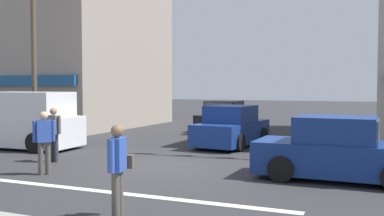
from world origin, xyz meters
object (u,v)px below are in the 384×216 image
at_px(sedan_crossing_rightbound, 339,152).
at_px(pedestrian_far_side, 53,131).
at_px(pedestrian_mid_crossing, 44,139).
at_px(utility_pole_near_left, 34,51).
at_px(van_parked_curbside, 22,121).
at_px(sedan_crossing_center, 224,118).
at_px(pedestrian_foreground_with_bag, 118,166).
at_px(sedan_waiting_far, 232,128).
at_px(traffic_light_mast, 367,23).

bearing_deg(sedan_crossing_rightbound, pedestrian_far_side, -175.35).
xyz_separation_m(sedan_crossing_rightbound, pedestrian_mid_crossing, (-7.19, -2.35, 0.24)).
relative_size(utility_pole_near_left, van_parked_curbside, 1.59).
distance_m(van_parked_curbside, pedestrian_mid_crossing, 5.66).
bearing_deg(sedan_crossing_center, pedestrian_mid_crossing, -93.18).
distance_m(sedan_crossing_center, pedestrian_mid_crossing, 12.38).
height_order(sedan_crossing_rightbound, pedestrian_foreground_with_bag, pedestrian_foreground_with_bag).
bearing_deg(pedestrian_foreground_with_bag, sedan_waiting_far, 96.93).
bearing_deg(pedestrian_foreground_with_bag, sedan_crossing_center, 102.36).
distance_m(traffic_light_mast, pedestrian_foreground_with_bag, 9.79).
height_order(utility_pole_near_left, sedan_crossing_rightbound, utility_pole_near_left).
height_order(traffic_light_mast, sedan_crossing_rightbound, traffic_light_mast).
bearing_deg(traffic_light_mast, van_parked_curbside, -170.08).
bearing_deg(pedestrian_mid_crossing, sedan_waiting_far, 69.38).
xyz_separation_m(pedestrian_mid_crossing, pedestrian_far_side, (-1.13, 1.67, 0.00)).
xyz_separation_m(utility_pole_near_left, van_parked_curbside, (1.69, -2.50, -2.87)).
relative_size(van_parked_curbside, sedan_crossing_rightbound, 1.14).
xyz_separation_m(sedan_waiting_far, van_parked_curbside, (-7.06, -3.65, 0.29)).
height_order(pedestrian_foreground_with_bag, pedestrian_far_side, same).
height_order(pedestrian_foreground_with_bag, pedestrian_mid_crossing, same).
xyz_separation_m(sedan_waiting_far, sedan_crossing_center, (-2.07, 5.02, 0.00)).
relative_size(sedan_waiting_far, sedan_crossing_rightbound, 1.03).
bearing_deg(utility_pole_near_left, pedestrian_foreground_with_bag, -41.54).
xyz_separation_m(sedan_crossing_rightbound, pedestrian_far_side, (-8.31, -0.68, 0.24)).
bearing_deg(sedan_crossing_center, pedestrian_far_side, -99.63).
bearing_deg(van_parked_curbside, sedan_waiting_far, 27.37).
relative_size(van_parked_curbside, pedestrian_mid_crossing, 2.81).
bearing_deg(traffic_light_mast, utility_pole_near_left, 178.27).
bearing_deg(pedestrian_mid_crossing, pedestrian_far_side, 123.93).
height_order(sedan_crossing_rightbound, pedestrian_mid_crossing, pedestrian_mid_crossing).
distance_m(sedan_crossing_rightbound, pedestrian_mid_crossing, 7.57).
bearing_deg(sedan_crossing_center, pedestrian_foreground_with_bag, -77.64).
height_order(sedan_waiting_far, sedan_crossing_rightbound, same).
bearing_deg(pedestrian_foreground_with_bag, pedestrian_far_side, 139.75).
bearing_deg(traffic_light_mast, pedestrian_mid_crossing, -143.02).
distance_m(sedan_waiting_far, pedestrian_far_side, 6.87).
xyz_separation_m(van_parked_curbside, sedan_crossing_rightbound, (11.49, -1.33, -0.29)).
relative_size(sedan_crossing_rightbound, pedestrian_mid_crossing, 2.47).
bearing_deg(sedan_crossing_center, utility_pole_near_left, -137.26).
xyz_separation_m(utility_pole_near_left, sedan_crossing_center, (6.68, 6.17, -3.16)).
relative_size(utility_pole_near_left, sedan_waiting_far, 1.76).
distance_m(sedan_waiting_far, sedan_crossing_rightbound, 6.67).
relative_size(sedan_waiting_far, van_parked_curbside, 0.90).
xyz_separation_m(utility_pole_near_left, pedestrian_mid_crossing, (5.99, -6.19, -2.92)).
distance_m(sedan_waiting_far, pedestrian_mid_crossing, 7.84).
distance_m(utility_pole_near_left, sedan_waiting_far, 9.38).
xyz_separation_m(sedan_waiting_far, pedestrian_mid_crossing, (-2.76, -7.34, 0.24)).
height_order(traffic_light_mast, pedestrian_mid_crossing, traffic_light_mast).
bearing_deg(traffic_light_mast, pedestrian_far_side, -155.01).
bearing_deg(traffic_light_mast, sedan_waiting_far, 162.37).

